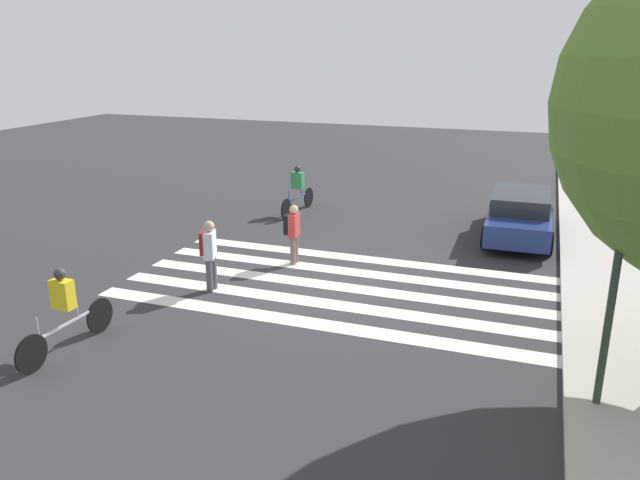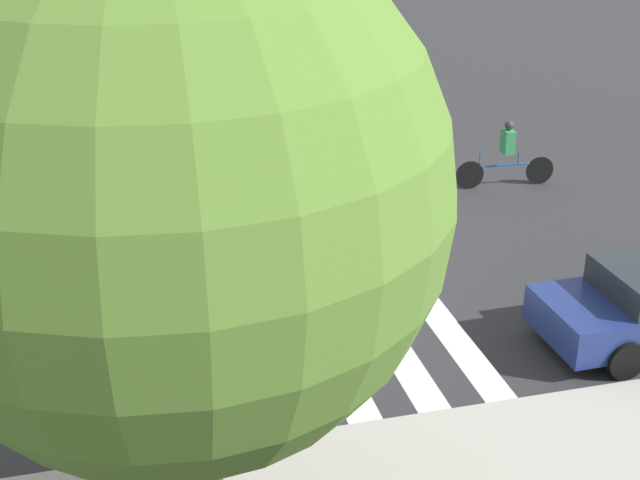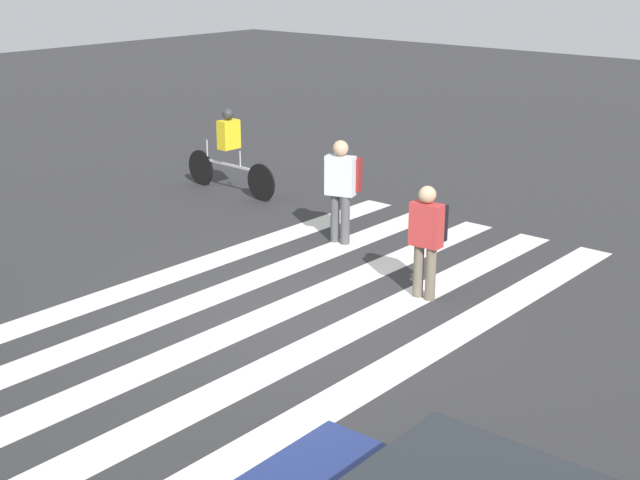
# 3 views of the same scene
# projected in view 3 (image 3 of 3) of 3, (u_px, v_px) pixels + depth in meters

# --- Properties ---
(ground_plane) EXTENTS (60.00, 60.00, 0.00)m
(ground_plane) POSITION_uv_depth(u_px,v_px,m) (282.00, 310.00, 11.70)
(ground_plane) COLOR #2D2D30
(crosswalk_stripes) EXTENTS (4.77, 10.00, 0.01)m
(crosswalk_stripes) POSITION_uv_depth(u_px,v_px,m) (282.00, 310.00, 11.70)
(crosswalk_stripes) COLOR silver
(crosswalk_stripes) RESTS_ON ground_plane
(pedestrian_adult_blue_shirt) EXTENTS (0.51, 0.48, 1.68)m
(pedestrian_adult_blue_shirt) POSITION_uv_depth(u_px,v_px,m) (342.00, 183.00, 14.09)
(pedestrian_adult_blue_shirt) COLOR #4C4C51
(pedestrian_adult_blue_shirt) RESTS_ON ground_plane
(pedestrian_adult_yellow_jacket) EXTENTS (0.45, 0.38, 1.57)m
(pedestrian_adult_yellow_jacket) POSITION_uv_depth(u_px,v_px,m) (428.00, 233.00, 11.84)
(pedestrian_adult_yellow_jacket) COLOR #6B6051
(pedestrian_adult_yellow_jacket) RESTS_ON ground_plane
(cyclist_near_curb) EXTENTS (2.44, 0.41, 1.65)m
(cyclist_near_curb) POSITION_uv_depth(u_px,v_px,m) (229.00, 148.00, 17.06)
(cyclist_near_curb) COLOR black
(cyclist_near_curb) RESTS_ON ground_plane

